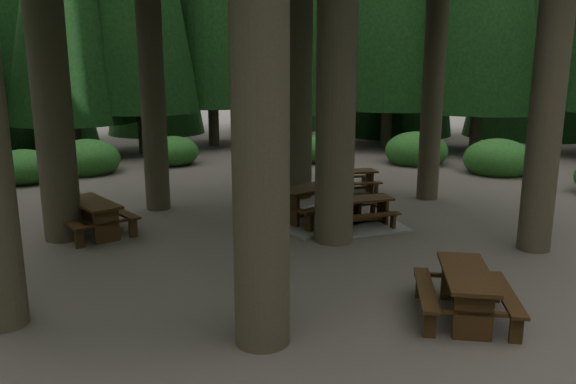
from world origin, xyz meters
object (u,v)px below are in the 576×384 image
picnic_table_b (93,213)px  picnic_table_c (315,208)px  picnic_table_d (350,178)px  picnic_table_a (358,217)px  picnic_table_e (466,287)px

picnic_table_b → picnic_table_c: bearing=-117.2°
picnic_table_d → picnic_table_a: bearing=-105.6°
picnic_table_a → picnic_table_d: 3.55m
picnic_table_a → picnic_table_c: (-0.59, 0.98, 0.09)m
picnic_table_b → picnic_table_e: (3.72, -7.41, -0.02)m
picnic_table_a → picnic_table_b: 6.13m
picnic_table_c → picnic_table_d: 3.25m
picnic_table_a → picnic_table_b: bearing=169.0°
picnic_table_c → picnic_table_e: 5.87m
picnic_table_d → picnic_table_e: (-3.82, -7.67, 0.04)m
picnic_table_e → picnic_table_a: bearing=19.7°
picnic_table_a → picnic_table_e: bearing=-96.0°
picnic_table_d → picnic_table_e: size_ratio=0.86×
picnic_table_c → picnic_table_e: size_ratio=1.28×
picnic_table_a → picnic_table_e: picnic_table_e is taller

